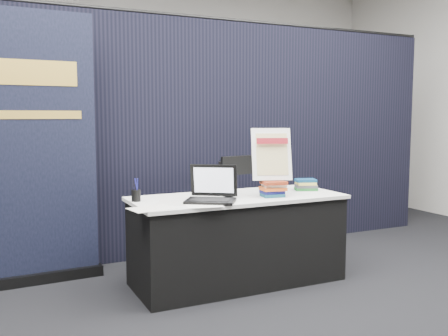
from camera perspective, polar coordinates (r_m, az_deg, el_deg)
floor at (r=3.97m, az=5.25°, el=-15.12°), size 8.00×8.00×0.00m
wall_back at (r=7.43m, az=-10.68°, el=8.38°), size 8.00×0.02×3.50m
drape_partition at (r=5.15m, az=-3.74°, el=3.45°), size 6.00×0.08×2.40m
display_table at (r=4.31m, az=1.55°, el=-8.12°), size 1.80×0.75×0.75m
laptop at (r=3.96m, az=-1.87°, el=-2.88°), size 0.47×0.49×0.29m
mouse at (r=4.18m, az=0.60°, el=-3.07°), size 0.10×0.13×0.04m
brochure_left at (r=3.70m, az=-8.27°, el=-4.60°), size 0.35×0.27×0.00m
brochure_mid at (r=3.92m, az=-5.44°, el=-3.97°), size 0.36×0.33×0.00m
brochure_right at (r=3.78m, az=-2.29°, el=-4.31°), size 0.30×0.24×0.00m
pen_cup at (r=4.02m, az=-10.02°, el=-3.12°), size 0.10×0.10×0.09m
book_stack_tall at (r=4.22m, az=5.64°, el=-2.36°), size 0.22×0.19×0.13m
book_stack_short at (r=4.60m, az=9.31°, el=-1.89°), size 0.22×0.19×0.10m
info_sign at (r=4.21m, az=5.46°, el=1.53°), size 0.36×0.23×0.46m
pullup_banner at (r=4.47m, az=-20.19°, el=0.37°), size 0.98×0.14×2.30m
stacking_chair at (r=4.68m, az=2.97°, el=-4.44°), size 0.55×0.55×1.05m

